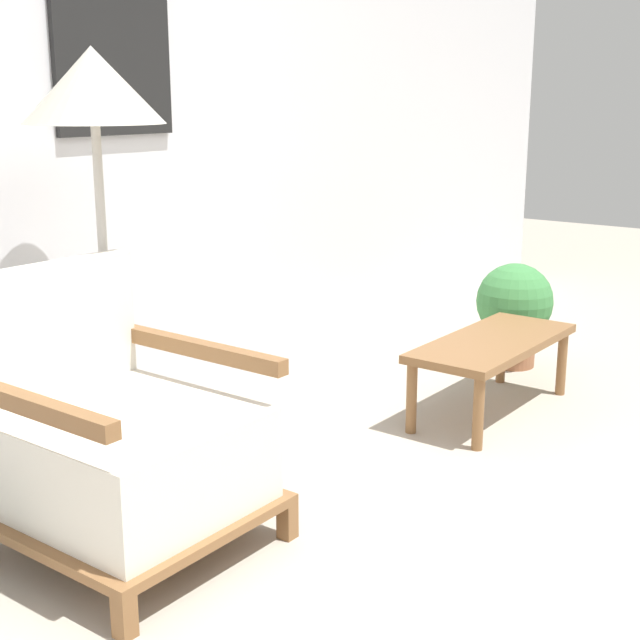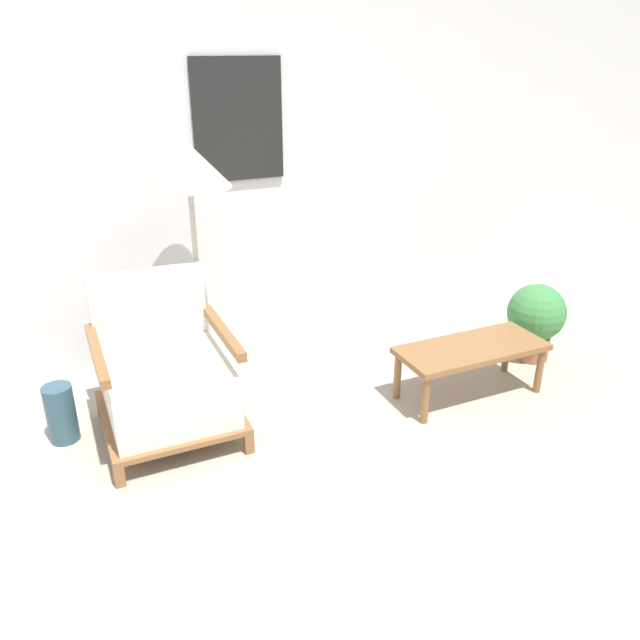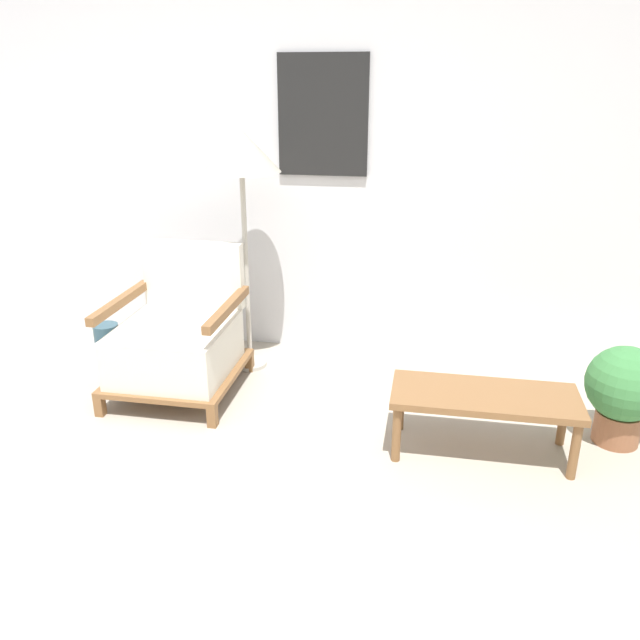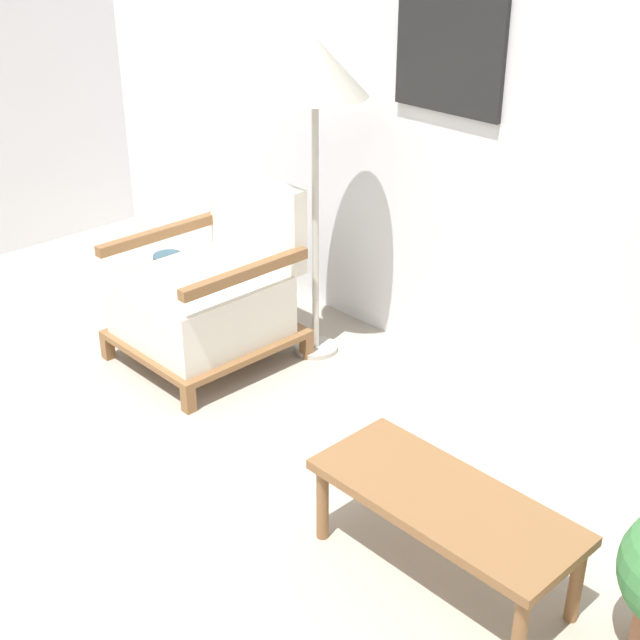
{
  "view_description": "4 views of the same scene",
  "coord_description": "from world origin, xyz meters",
  "px_view_note": "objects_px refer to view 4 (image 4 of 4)",
  "views": [
    {
      "loc": [
        -2.23,
        -0.35,
        1.35
      ],
      "look_at": [
        0.27,
        1.53,
        0.55
      ],
      "focal_mm": 50.0,
      "sensor_mm": 36.0,
      "label": 1
    },
    {
      "loc": [
        -1.05,
        -1.39,
        1.97
      ],
      "look_at": [
        0.27,
        1.53,
        0.55
      ],
      "focal_mm": 35.0,
      "sensor_mm": 36.0,
      "label": 2
    },
    {
      "loc": [
        0.84,
        -1.54,
        1.76
      ],
      "look_at": [
        0.27,
        1.53,
        0.55
      ],
      "focal_mm": 35.0,
      "sensor_mm": 36.0,
      "label": 3
    },
    {
      "loc": [
        2.52,
        -0.61,
        2.13
      ],
      "look_at": [
        0.27,
        1.53,
        0.55
      ],
      "focal_mm": 50.0,
      "sensor_mm": 36.0,
      "label": 4
    }
  ],
  "objects_px": {
    "armchair": "(209,296)",
    "coffee_table": "(444,507)",
    "vase": "(170,283)",
    "floor_lamp": "(315,77)"
  },
  "relations": [
    {
      "from": "armchair",
      "to": "floor_lamp",
      "type": "bearing_deg",
      "value": 52.41
    },
    {
      "from": "coffee_table",
      "to": "armchair",
      "type": "bearing_deg",
      "value": 167.9
    },
    {
      "from": "armchair",
      "to": "coffee_table",
      "type": "distance_m",
      "value": 1.78
    },
    {
      "from": "coffee_table",
      "to": "vase",
      "type": "height_order",
      "value": "coffee_table"
    },
    {
      "from": "armchair",
      "to": "floor_lamp",
      "type": "relative_size",
      "value": 0.56
    },
    {
      "from": "armchair",
      "to": "coffee_table",
      "type": "relative_size",
      "value": 0.93
    },
    {
      "from": "floor_lamp",
      "to": "vase",
      "type": "distance_m",
      "value": 1.47
    },
    {
      "from": "armchair",
      "to": "vase",
      "type": "relative_size",
      "value": 2.58
    },
    {
      "from": "armchair",
      "to": "coffee_table",
      "type": "xyz_separation_m",
      "value": [
        1.74,
        -0.37,
        -0.03
      ]
    },
    {
      "from": "coffee_table",
      "to": "vase",
      "type": "bearing_deg",
      "value": 167.2
    }
  ]
}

